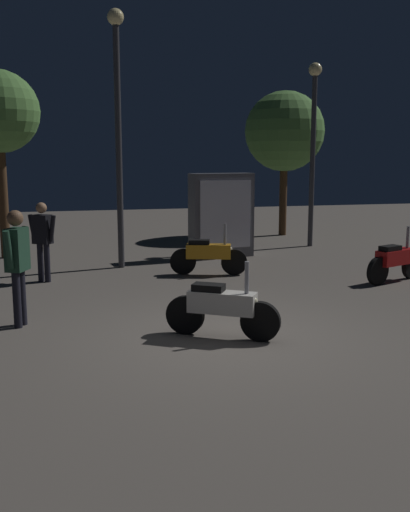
{
  "coord_description": "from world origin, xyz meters",
  "views": [
    {
      "loc": [
        -2.18,
        -7.64,
        2.54
      ],
      "look_at": [
        -0.05,
        0.99,
        1.0
      ],
      "focal_mm": 40.93,
      "sensor_mm": 36.0,
      "label": 1
    }
  ],
  "objects_px": {
    "motorcycle_orange_parked_left": "(208,255)",
    "motorcycle_white_foreground": "(222,307)",
    "person_rider_beside": "(17,257)",
    "streetlamp_near": "(118,110)",
    "person_bystander_far": "(43,235)",
    "kiosk_billboard": "(221,215)",
    "streetlamp_far": "(313,132)",
    "motorcycle_red_parked_right": "(396,260)"
  },
  "relations": [
    {
      "from": "motorcycle_white_foreground",
      "to": "person_bystander_far",
      "type": "xyz_separation_m",
      "value": [
        -2.52,
        4.42,
        0.52
      ]
    },
    {
      "from": "motorcycle_orange_parked_left",
      "to": "kiosk_billboard",
      "type": "relative_size",
      "value": 0.77
    },
    {
      "from": "motorcycle_orange_parked_left",
      "to": "kiosk_billboard",
      "type": "height_order",
      "value": "kiosk_billboard"
    },
    {
      "from": "motorcycle_white_foreground",
      "to": "streetlamp_near",
      "type": "xyz_separation_m",
      "value": [
        -0.84,
        5.6,
        3.09
      ]
    },
    {
      "from": "motorcycle_white_foreground",
      "to": "person_bystander_far",
      "type": "bearing_deg",
      "value": 151.1
    },
    {
      "from": "motorcycle_red_parked_right",
      "to": "streetlamp_far",
      "type": "height_order",
      "value": "streetlamp_far"
    },
    {
      "from": "motorcycle_red_parked_right",
      "to": "streetlamp_near",
      "type": "height_order",
      "value": "streetlamp_near"
    },
    {
      "from": "streetlamp_far",
      "to": "kiosk_billboard",
      "type": "height_order",
      "value": "streetlamp_far"
    },
    {
      "from": "motorcycle_white_foreground",
      "to": "streetlamp_near",
      "type": "relative_size",
      "value": 0.26
    },
    {
      "from": "kiosk_billboard",
      "to": "motorcycle_orange_parked_left",
      "type": "bearing_deg",
      "value": 59.8
    },
    {
      "from": "kiosk_billboard",
      "to": "streetlamp_far",
      "type": "bearing_deg",
      "value": -167.09
    },
    {
      "from": "motorcycle_red_parked_right",
      "to": "person_bystander_far",
      "type": "xyz_separation_m",
      "value": [
        -6.92,
        1.71,
        0.52
      ]
    },
    {
      "from": "streetlamp_far",
      "to": "motorcycle_white_foreground",
      "type": "bearing_deg",
      "value": -121.89
    },
    {
      "from": "motorcycle_white_foreground",
      "to": "streetlamp_near",
      "type": "height_order",
      "value": "streetlamp_near"
    },
    {
      "from": "motorcycle_orange_parked_left",
      "to": "person_bystander_far",
      "type": "bearing_deg",
      "value": -164.92
    },
    {
      "from": "person_bystander_far",
      "to": "kiosk_billboard",
      "type": "xyz_separation_m",
      "value": [
        4.29,
        2.01,
        0.09
      ]
    },
    {
      "from": "person_rider_beside",
      "to": "streetlamp_far",
      "type": "bearing_deg",
      "value": -116.58
    },
    {
      "from": "motorcycle_red_parked_right",
      "to": "person_bystander_far",
      "type": "relative_size",
      "value": 0.98
    },
    {
      "from": "streetlamp_far",
      "to": "motorcycle_red_parked_right",
      "type": "bearing_deg",
      "value": -93.34
    },
    {
      "from": "motorcycle_red_parked_right",
      "to": "person_rider_beside",
      "type": "height_order",
      "value": "person_rider_beside"
    },
    {
      "from": "motorcycle_orange_parked_left",
      "to": "person_rider_beside",
      "type": "bearing_deg",
      "value": -123.39
    },
    {
      "from": "motorcycle_white_foreground",
      "to": "kiosk_billboard",
      "type": "relative_size",
      "value": 0.7
    },
    {
      "from": "person_rider_beside",
      "to": "motorcycle_white_foreground",
      "type": "bearing_deg",
      "value": 179.15
    },
    {
      "from": "person_rider_beside",
      "to": "streetlamp_near",
      "type": "height_order",
      "value": "streetlamp_near"
    },
    {
      "from": "motorcycle_orange_parked_left",
      "to": "motorcycle_white_foreground",
      "type": "bearing_deg",
      "value": -84.77
    },
    {
      "from": "motorcycle_white_foreground",
      "to": "kiosk_billboard",
      "type": "distance_m",
      "value": 6.7
    },
    {
      "from": "motorcycle_orange_parked_left",
      "to": "motorcycle_red_parked_right",
      "type": "xyz_separation_m",
      "value": [
        3.51,
        -1.6,
        0.0
      ]
    },
    {
      "from": "motorcycle_white_foreground",
      "to": "motorcycle_orange_parked_left",
      "type": "distance_m",
      "value": 4.4
    },
    {
      "from": "kiosk_billboard",
      "to": "motorcycle_red_parked_right",
      "type": "bearing_deg",
      "value": 117.54
    },
    {
      "from": "streetlamp_near",
      "to": "motorcycle_red_parked_right",
      "type": "bearing_deg",
      "value": -28.87
    },
    {
      "from": "motorcycle_red_parked_right",
      "to": "streetlamp_far",
      "type": "xyz_separation_m",
      "value": [
        0.28,
        4.82,
        2.74
      ]
    },
    {
      "from": "streetlamp_near",
      "to": "person_bystander_far",
      "type": "bearing_deg",
      "value": -144.97
    },
    {
      "from": "person_rider_beside",
      "to": "kiosk_billboard",
      "type": "distance_m",
      "value": 6.9
    },
    {
      "from": "streetlamp_far",
      "to": "kiosk_billboard",
      "type": "distance_m",
      "value": 3.77
    },
    {
      "from": "motorcycle_orange_parked_left",
      "to": "kiosk_billboard",
      "type": "distance_m",
      "value": 2.38
    },
    {
      "from": "person_bystander_far",
      "to": "kiosk_billboard",
      "type": "relative_size",
      "value": 0.77
    },
    {
      "from": "motorcycle_orange_parked_left",
      "to": "person_bystander_far",
      "type": "distance_m",
      "value": 3.45
    },
    {
      "from": "person_rider_beside",
      "to": "streetlamp_near",
      "type": "xyz_separation_m",
      "value": [
        1.95,
        4.35,
        2.47
      ]
    },
    {
      "from": "motorcycle_white_foreground",
      "to": "motorcycle_orange_parked_left",
      "type": "xyz_separation_m",
      "value": [
        0.9,
        4.31,
        0.0
      ]
    },
    {
      "from": "motorcycle_orange_parked_left",
      "to": "person_rider_beside",
      "type": "distance_m",
      "value": 4.83
    },
    {
      "from": "person_rider_beside",
      "to": "kiosk_billboard",
      "type": "relative_size",
      "value": 0.83
    },
    {
      "from": "motorcycle_orange_parked_left",
      "to": "streetlamp_far",
      "type": "xyz_separation_m",
      "value": [
        3.79,
        3.22,
        2.74
      ]
    }
  ]
}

